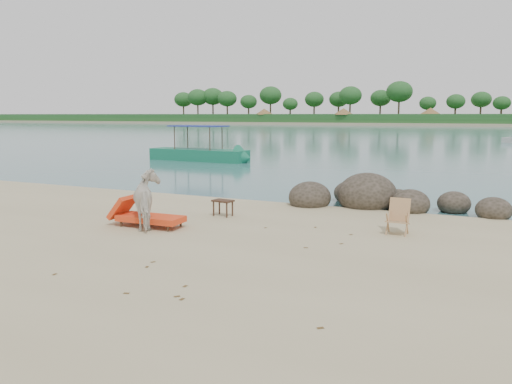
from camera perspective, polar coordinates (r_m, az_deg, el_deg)
water at (r=99.43m, az=21.36°, el=6.56°), size 400.00×400.00×0.00m
far_shore at (r=179.33m, az=22.91°, el=7.22°), size 420.00×90.00×1.40m
far_scenery at (r=146.03m, az=22.56°, el=8.26°), size 420.00×18.00×9.50m
boulders at (r=16.39m, az=13.35°, el=-0.73°), size 6.58×3.06×1.42m
cow at (r=13.16m, az=-12.12°, el=-0.93°), size 1.74×1.81×1.46m
side_table at (r=14.35m, az=-3.79°, el=-1.97°), size 0.62×0.45×0.46m
lounge_chair at (r=13.24m, az=-11.95°, el=-2.64°), size 2.22×0.84×0.66m
deck_chair at (r=12.59m, az=15.87°, el=-2.91°), size 0.57×0.62×0.86m
boat_near at (r=32.63m, az=-6.63°, el=6.88°), size 7.66×2.09×3.68m
dead_leaves at (r=9.94m, az=-2.50°, el=-8.20°), size 5.24×6.01×0.00m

